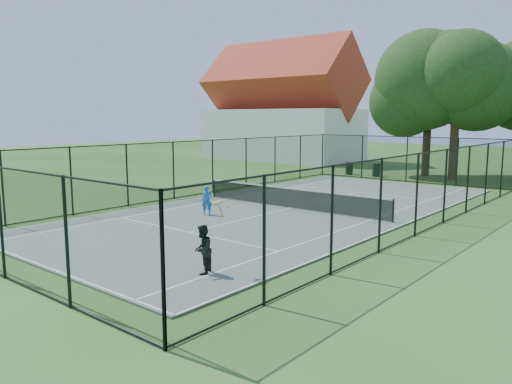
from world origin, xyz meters
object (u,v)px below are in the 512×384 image
Objects in this scene: trash_bin_left at (349,168)px; player_blue at (207,200)px; tennis_net at (291,197)px; player_black at (203,249)px; trash_bin_right at (376,170)px.

trash_bin_left is 18.28m from player_blue.
player_black is at bearing -67.73° from tennis_net.
player_blue is at bearing -117.39° from tennis_net.
player_black is at bearing -45.61° from player_blue.
tennis_net is 14.86m from trash_bin_right.
trash_bin_right reaches higher than trash_bin_left.
player_black is at bearing -74.22° from trash_bin_right.
trash_bin_left is 0.74× the size of player_blue.
tennis_net is 4.98× the size of player_black.
player_blue is at bearing -86.71° from trash_bin_right.
player_black is at bearing -69.56° from trash_bin_left.
player_black reaches higher than trash_bin_left.
tennis_net is 10.85× the size of trash_bin_left.
player_blue reaches higher than trash_bin_right.
trash_bin_right is 24.99m from player_black.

